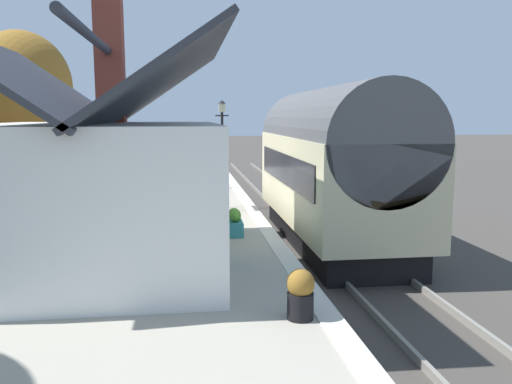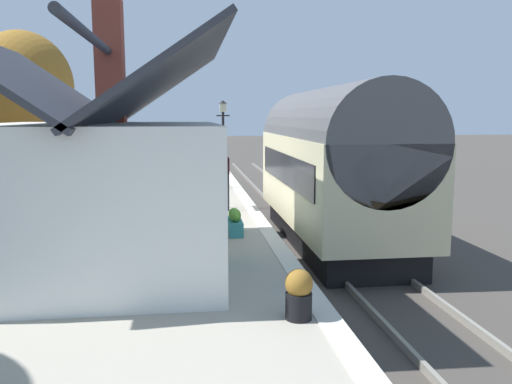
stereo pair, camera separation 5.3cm
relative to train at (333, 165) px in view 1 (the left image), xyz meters
The scene contains 13 objects.
ground_plane 3.28m from the train, 158.22° to the left, with size 160.00×160.00×0.00m, color #423D38.
platform 5.53m from the train, 115.50° to the left, with size 32.00×5.63×0.81m, color #A39B8C.
platform_edge_coping 3.37m from the train, 137.24° to the left, with size 32.00×0.36×0.02m, color beige.
rail_near 3.19m from the train, 162.19° to the right, with size 52.00×0.08×0.14m, color gray.
rail_far 3.19m from the train, 162.28° to the left, with size 52.00×0.08×0.14m, color gray.
train is the anchor object (origin of this frame).
station_building 6.84m from the train, 126.39° to the left, with size 5.88×4.47×5.48m.
bench_by_lamp 5.18m from the train, 50.60° to the left, with size 1.41×0.48×0.88m.
planter_bench_right 3.63m from the train, 123.46° to the left, with size 0.99×0.32×0.60m.
planter_bench_left 7.68m from the train, 160.94° to the left, with size 0.38×0.38×0.71m.
lamp_post_platform 6.58m from the train, 23.56° to the left, with size 0.32×0.50×3.32m.
station_sign_board 3.13m from the train, 63.97° to the left, with size 0.96×0.06×1.57m.
tree_mid_background 14.90m from the train, 47.77° to the left, with size 4.00×4.19×7.11m.
Camera 1 is at (-11.60, 3.10, 3.56)m, focal length 36.64 mm.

